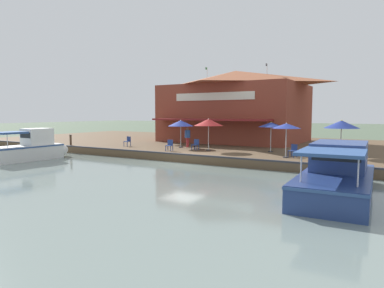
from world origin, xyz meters
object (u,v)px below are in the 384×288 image
object	(u,v)px
mooring_post	(71,140)
patio_umbrella_back_row	(209,122)
cafe_chair_back_row_seat	(128,141)
tree_downstream_bank	(218,95)
patio_umbrella_by_entrance	(341,124)
cafe_chair_under_first_umbrella	(293,150)
patio_umbrella_mid_patio_right	(271,125)
patio_umbrella_far_corner	(181,123)
person_at_quay_edge	(188,135)
cafe_chair_beside_entrance	(170,145)
cafe_chair_facing_river	(196,144)
patio_umbrella_near_quay_edge	(286,126)
motorboat_distant_upstream	(338,175)
waterfront_restaurant	(235,106)
motorboat_outer_channel	(34,148)

from	to	relation	value
mooring_post	patio_umbrella_back_row	bearing A→B (deg)	105.29
cafe_chair_back_row_seat	tree_downstream_bank	xyz separation A→B (m)	(-12.91, 2.17, 4.51)
patio_umbrella_by_entrance	cafe_chair_under_first_umbrella	size ratio (longest dim) A/B	2.86
patio_umbrella_mid_patio_right	tree_downstream_bank	world-z (taller)	tree_downstream_bank
patio_umbrella_far_corner	person_at_quay_edge	world-z (taller)	patio_umbrella_far_corner
patio_umbrella_back_row	person_at_quay_edge	world-z (taller)	patio_umbrella_back_row
patio_umbrella_by_entrance	cafe_chair_beside_entrance	xyz separation A→B (m)	(3.21, -11.60, -1.65)
patio_umbrella_mid_patio_right	patio_umbrella_back_row	world-z (taller)	patio_umbrella_back_row
patio_umbrella_by_entrance	patio_umbrella_far_corner	bearing A→B (deg)	-87.64
cafe_chair_facing_river	person_at_quay_edge	size ratio (longest dim) A/B	0.51
patio_umbrella_by_entrance	patio_umbrella_back_row	distance (m)	9.36
person_at_quay_edge	patio_umbrella_near_quay_edge	bearing A→B (deg)	74.16
motorboat_distant_upstream	mooring_post	distance (m)	22.75
patio_umbrella_near_quay_edge	cafe_chair_back_row_seat	bearing A→B (deg)	-92.43
waterfront_restaurant	mooring_post	distance (m)	16.47
patio_umbrella_near_quay_edge	person_at_quay_edge	distance (m)	9.49
patio_umbrella_near_quay_edge	patio_umbrella_back_row	bearing A→B (deg)	-101.20
cafe_chair_back_row_seat	mooring_post	world-z (taller)	mooring_post
waterfront_restaurant	patio_umbrella_mid_patio_right	distance (m)	10.61
person_at_quay_edge	motorboat_outer_channel	xyz separation A→B (m)	(9.08, -7.65, -0.75)
tree_downstream_bank	patio_umbrella_mid_patio_right	bearing A→B (deg)	42.54
patio_umbrella_near_quay_edge	tree_downstream_bank	distance (m)	18.18
patio_umbrella_by_entrance	tree_downstream_bank	bearing A→B (deg)	-126.58
waterfront_restaurant	patio_umbrella_by_entrance	world-z (taller)	waterfront_restaurant
patio_umbrella_mid_patio_right	patio_umbrella_back_row	bearing A→B (deg)	-72.11
patio_umbrella_near_quay_edge	cafe_chair_back_row_seat	distance (m)	14.08
patio_umbrella_back_row	cafe_chair_under_first_umbrella	xyz separation A→B (m)	(0.80, 6.71, -1.69)
patio_umbrella_back_row	motorboat_distant_upstream	bearing A→B (deg)	53.50
motorboat_distant_upstream	tree_downstream_bank	bearing A→B (deg)	-141.48
cafe_chair_facing_river	motorboat_distant_upstream	world-z (taller)	motorboat_distant_upstream
patio_umbrella_far_corner	mooring_post	size ratio (longest dim) A/B	2.30
cafe_chair_beside_entrance	cafe_chair_under_first_umbrella	xyz separation A→B (m)	(-1.10, 9.03, 0.00)
waterfront_restaurant	cafe_chair_under_first_umbrella	world-z (taller)	waterfront_restaurant
patio_umbrella_far_corner	patio_umbrella_mid_patio_right	bearing A→B (deg)	94.84
cafe_chair_back_row_seat	motorboat_distant_upstream	world-z (taller)	motorboat_distant_upstream
person_at_quay_edge	tree_downstream_bank	world-z (taller)	tree_downstream_bank
patio_umbrella_far_corner	mooring_post	distance (m)	9.81
patio_umbrella_back_row	person_at_quay_edge	distance (m)	3.23
patio_umbrella_back_row	patio_umbrella_far_corner	distance (m)	3.18
waterfront_restaurant	person_at_quay_edge	size ratio (longest dim) A/B	8.43
motorboat_distant_upstream	cafe_chair_back_row_seat	bearing A→B (deg)	-111.33
motorboat_outer_channel	cafe_chair_under_first_umbrella	bearing A→B (deg)	112.19
cafe_chair_facing_river	waterfront_restaurant	bearing A→B (deg)	-173.45
patio_umbrella_near_quay_edge	person_at_quay_edge	bearing A→B (deg)	-105.84
person_at_quay_edge	tree_downstream_bank	size ratio (longest dim) A/B	0.24
patio_umbrella_mid_patio_right	mooring_post	world-z (taller)	patio_umbrella_mid_patio_right
patio_umbrella_near_quay_edge	patio_umbrella_by_entrance	bearing A→B (deg)	131.34
person_at_quay_edge	cafe_chair_facing_river	bearing A→B (deg)	47.17
motorboat_outer_channel	mooring_post	world-z (taller)	motorboat_outer_channel
cafe_chair_beside_entrance	person_at_quay_edge	distance (m)	3.29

